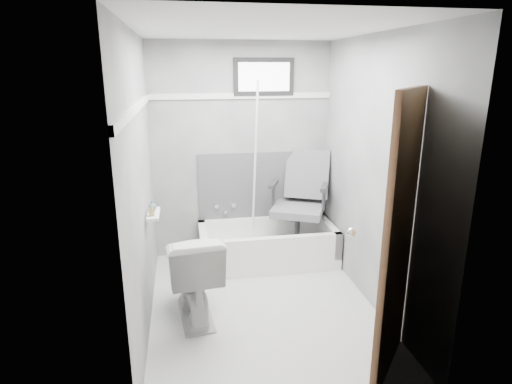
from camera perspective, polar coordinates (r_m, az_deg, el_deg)
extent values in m
plane|color=silver|center=(4.07, 0.88, -15.05)|extent=(2.60, 2.60, 0.00)
plane|color=silver|center=(3.49, 1.06, 20.96)|extent=(2.60, 2.60, 0.00)
cube|color=slate|center=(4.85, -1.95, 5.36)|extent=(2.00, 0.02, 2.40)
cube|color=slate|center=(2.40, 6.88, -6.23)|extent=(2.00, 0.02, 2.40)
cube|color=slate|center=(3.55, -15.09, 0.78)|extent=(0.02, 2.60, 2.40)
cube|color=slate|center=(3.91, 15.54, 2.12)|extent=(0.02, 2.60, 2.40)
imported|color=silver|center=(3.80, -8.41, -10.77)|extent=(0.54, 0.86, 0.80)
cube|color=#4C4C4F|center=(4.97, 0.97, 0.89)|extent=(1.50, 0.02, 0.78)
cube|color=white|center=(4.76, -2.00, 12.68)|extent=(2.00, 0.02, 0.06)
cube|color=white|center=(3.44, -15.63, 10.78)|extent=(0.02, 2.60, 0.06)
cylinder|color=white|center=(4.66, -0.15, 3.05)|extent=(0.02, 0.40, 1.92)
cube|color=white|center=(3.79, -13.51, -2.87)|extent=(0.10, 0.32, 0.02)
imported|color=#9D8A4E|center=(3.70, -13.79, -2.31)|extent=(0.05, 0.05, 0.09)
imported|color=slate|center=(3.83, -13.66, -1.74)|extent=(0.09, 0.09, 0.09)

